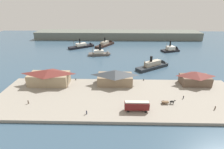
# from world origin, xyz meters

# --- Properties ---
(ground_plane) EXTENTS (320.00, 320.00, 0.00)m
(ground_plane) POSITION_xyz_m (0.00, 0.00, 0.00)
(ground_plane) COLOR #385166
(quay_promenade) EXTENTS (110.00, 36.00, 1.20)m
(quay_promenade) POSITION_xyz_m (0.00, -22.00, 0.60)
(quay_promenade) COLOR gray
(quay_promenade) RESTS_ON ground
(seawall_edge) EXTENTS (110.00, 0.80, 1.00)m
(seawall_edge) POSITION_xyz_m (0.00, -3.60, 0.50)
(seawall_edge) COLOR slate
(seawall_edge) RESTS_ON ground
(ferry_shed_central_terminal) EXTENTS (20.03, 9.84, 7.80)m
(ferry_shed_central_terminal) POSITION_xyz_m (-35.34, -10.19, 5.15)
(ferry_shed_central_terminal) COLOR #998466
(ferry_shed_central_terminal) RESTS_ON quay_promenade
(ferry_shed_customs_shed) EXTENTS (17.65, 9.70, 7.26)m
(ferry_shed_customs_shed) POSITION_xyz_m (-1.99, -9.17, 4.89)
(ferry_shed_customs_shed) COLOR #847056
(ferry_shed_customs_shed) RESTS_ON quay_promenade
(ferry_shed_west_terminal) EXTENTS (14.48, 8.38, 6.95)m
(ferry_shed_west_terminal) POSITION_xyz_m (38.51, -8.76, 4.73)
(ferry_shed_west_terminal) COLOR brown
(ferry_shed_west_terminal) RESTS_ON quay_promenade
(street_tram) EXTENTS (9.47, 2.61, 4.18)m
(street_tram) POSITION_xyz_m (6.62, -33.03, 3.65)
(street_tram) COLOR maroon
(street_tram) RESTS_ON quay_promenade
(horse_cart) EXTENTS (5.60, 1.36, 1.87)m
(horse_cart) POSITION_xyz_m (20.18, -27.67, 2.13)
(horse_cart) COLOR brown
(horse_cart) RESTS_ON quay_promenade
(pedestrian_near_east_shed) EXTENTS (0.43, 0.43, 1.75)m
(pedestrian_near_east_shed) POSITION_xyz_m (-37.83, -28.96, 2.00)
(pedestrian_near_east_shed) COLOR #4C3D33
(pedestrian_near_east_shed) RESTS_ON quay_promenade
(pedestrian_by_tram) EXTENTS (0.42, 0.42, 1.68)m
(pedestrian_by_tram) POSITION_xyz_m (37.62, -31.36, 1.97)
(pedestrian_by_tram) COLOR #4C3D33
(pedestrian_by_tram) RESTS_ON quay_promenade
(pedestrian_standing_center) EXTENTS (0.38, 0.38, 1.56)m
(pedestrian_standing_center) POSITION_xyz_m (28.06, -23.23, 1.91)
(pedestrian_standing_center) COLOR #232328
(pedestrian_standing_center) RESTS_ON quay_promenade
(pedestrian_walking_east) EXTENTS (0.44, 0.44, 1.78)m
(pedestrian_walking_east) POSITION_xyz_m (-12.49, -35.57, 2.01)
(pedestrian_walking_east) COLOR #33384C
(pedestrian_walking_east) RESTS_ON quay_promenade
(mooring_post_east) EXTENTS (0.44, 0.44, 0.90)m
(mooring_post_east) POSITION_xyz_m (-23.03, -5.24, 1.65)
(mooring_post_east) COLOR black
(mooring_post_east) RESTS_ON quay_promenade
(mooring_post_west) EXTENTS (0.44, 0.44, 0.90)m
(mooring_post_west) POSITION_xyz_m (13.30, -4.87, 1.65)
(mooring_post_west) COLOR black
(mooring_post_west) RESTS_ON quay_promenade
(ferry_outer_harbor) EXTENTS (17.15, 11.42, 11.73)m
(ferry_outer_harbor) POSITION_xyz_m (46.46, 57.84, 1.46)
(ferry_outer_harbor) COLOR black
(ferry_outer_harbor) RESTS_ON ground
(ferry_moored_east) EXTENTS (24.00, 19.19, 10.27)m
(ferry_moored_east) POSITION_xyz_m (-31.16, 69.17, 1.40)
(ferry_moored_east) COLOR black
(ferry_moored_east) RESTS_ON ground
(ferry_moored_west) EXTENTS (18.31, 7.91, 10.90)m
(ferry_moored_west) POSITION_xyz_m (-13.05, 44.73, 1.51)
(ferry_moored_west) COLOR #514C47
(ferry_moored_west) RESTS_ON ground
(ferry_near_quay) EXTENTS (18.38, 25.10, 10.64)m
(ferry_near_quay) POSITION_xyz_m (-10.72, 76.78, 1.40)
(ferry_near_quay) COLOR black
(ferry_near_quay) RESTS_ON ground
(ferry_departing_north) EXTENTS (24.36, 19.03, 10.01)m
(ferry_departing_north) POSITION_xyz_m (24.06, 18.06, 1.63)
(ferry_departing_north) COLOR #23282D
(ferry_departing_north) RESTS_ON ground
(far_headland) EXTENTS (180.00, 24.00, 8.00)m
(far_headland) POSITION_xyz_m (0.00, 110.00, 4.00)
(far_headland) COLOR #60665B
(far_headland) RESTS_ON ground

